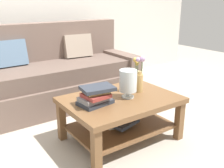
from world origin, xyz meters
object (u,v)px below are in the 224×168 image
Objects in this scene: glass_hurricane_vase at (128,82)px; flower_pitcher at (139,77)px; couch at (54,77)px; coffee_table at (121,110)px; book_stack_main at (96,96)px.

glass_hurricane_vase is 0.73× the size of flower_pitcher.
coffee_table is (0.15, -1.30, -0.04)m from couch.
coffee_table is 0.30m from glass_hurricane_vase.
couch is at bearing 99.10° from glass_hurricane_vase.
glass_hurricane_vase is (0.35, -0.02, 0.08)m from book_stack_main.
book_stack_main is at bearing -175.07° from flower_pitcher.
coffee_table is 0.39m from flower_pitcher.
coffee_table is at bearing -171.13° from flower_pitcher.
glass_hurricane_vase is (0.21, -1.33, 0.25)m from couch.
glass_hurricane_vase is at bearing -25.70° from coffee_table.
couch is 2.04× the size of coffee_table.
coffee_table is 2.87× the size of flower_pitcher.
glass_hurricane_vase reaches higher than coffee_table.
flower_pitcher is at bearing 4.93° from book_stack_main.
book_stack_main is at bearing -178.63° from coffee_table.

